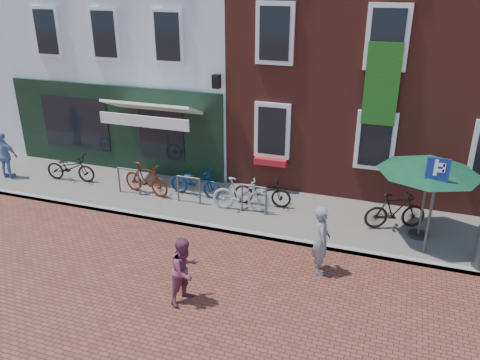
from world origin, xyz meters
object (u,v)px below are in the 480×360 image
(bicycle_3, at_px, (241,194))
(bicycle_5, at_px, (395,211))
(bicycle_2, at_px, (195,182))
(woman, at_px, (321,240))
(bicycle_1, at_px, (146,179))
(boy, at_px, (185,270))
(cafe_person, at_px, (5,155))
(parking_sign, at_px, (434,189))
(bicycle_0, at_px, (70,168))
(bicycle_4, at_px, (262,191))
(parasol, at_px, (430,160))

(bicycle_3, distance_m, bicycle_5, 4.18)
(bicycle_2, height_order, bicycle_3, bicycle_3)
(woman, xyz_separation_m, bicycle_1, (-5.75, 2.30, -0.22))
(boy, relative_size, cafe_person, 0.96)
(woman, relative_size, bicycle_3, 0.99)
(parking_sign, xyz_separation_m, boy, (-4.69, -3.46, -1.03))
(bicycle_1, bearing_deg, parking_sign, -85.32)
(woman, distance_m, cafe_person, 10.94)
(boy, bearing_deg, bicycle_3, 22.94)
(bicycle_1, bearing_deg, woman, -101.23)
(cafe_person, xyz_separation_m, bicycle_0, (2.16, 0.46, -0.32))
(cafe_person, bearing_deg, bicycle_2, -178.93)
(parking_sign, relative_size, woman, 1.50)
(boy, height_order, bicycle_0, boy)
(bicycle_4, bearing_deg, bicycle_0, 88.49)
(parasol, relative_size, bicycle_2, 1.48)
(boy, height_order, bicycle_4, boy)
(bicycle_2, bearing_deg, parasol, -89.75)
(bicycle_2, bearing_deg, bicycle_5, -87.53)
(bicycle_0, relative_size, bicycle_2, 1.00)
(parasol, distance_m, bicycle_0, 10.86)
(woman, height_order, bicycle_2, woman)
(cafe_person, distance_m, bicycle_1, 5.03)
(parking_sign, bearing_deg, woman, -146.99)
(woman, distance_m, bicycle_4, 3.47)
(parking_sign, bearing_deg, bicycle_3, 171.69)
(bicycle_1, relative_size, bicycle_3, 1.00)
(cafe_person, distance_m, bicycle_0, 2.23)
(boy, bearing_deg, cafe_person, 84.34)
(parasol, xyz_separation_m, cafe_person, (-12.89, -0.28, -1.31))
(bicycle_1, distance_m, bicycle_5, 7.26)
(woman, height_order, bicycle_3, woman)
(woman, relative_size, cafe_person, 1.05)
(parasol, distance_m, woman, 3.39)
(parasol, distance_m, bicycle_3, 5.05)
(boy, xyz_separation_m, bicycle_2, (-1.86, 4.67, -0.19))
(boy, distance_m, cafe_person, 9.23)
(boy, xyz_separation_m, bicycle_4, (0.25, 4.68, -0.19))
(cafe_person, bearing_deg, bicycle_3, 176.34)
(boy, distance_m, bicycle_0, 7.60)
(boy, xyz_separation_m, bicycle_3, (-0.23, 4.18, -0.14))
(bicycle_1, relative_size, bicycle_5, 1.00)
(cafe_person, xyz_separation_m, bicycle_3, (8.10, 0.21, -0.28))
(parasol, distance_m, bicycle_2, 6.64)
(cafe_person, bearing_deg, woman, 164.41)
(bicycle_2, distance_m, bicycle_5, 5.79)
(bicycle_0, distance_m, bicycle_2, 4.33)
(bicycle_0, xyz_separation_m, bicycle_5, (10.11, 0.08, 0.05))
(bicycle_2, xyz_separation_m, bicycle_5, (5.79, -0.16, 0.05))
(boy, distance_m, bicycle_5, 5.99)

